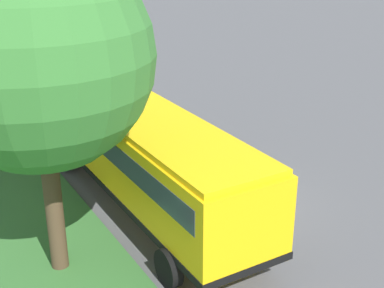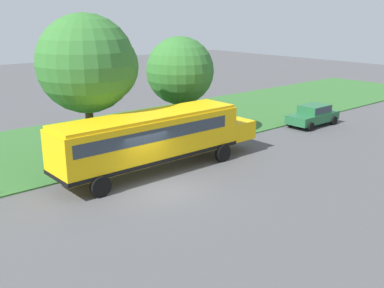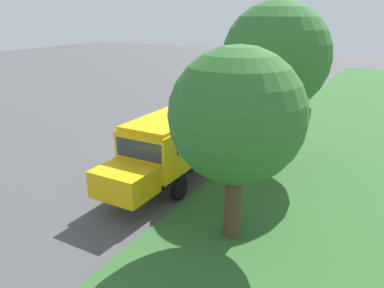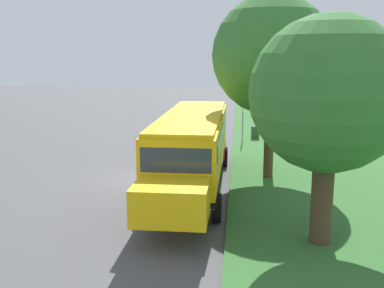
# 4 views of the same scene
# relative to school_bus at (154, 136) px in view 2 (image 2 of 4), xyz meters

# --- Properties ---
(ground_plane) EXTENTS (120.00, 120.00, 0.00)m
(ground_plane) POSITION_rel_school_bus_xyz_m (2.41, -1.32, -1.92)
(ground_plane) COLOR #4C4C4F
(grass_verge) EXTENTS (12.00, 80.00, 0.08)m
(grass_verge) POSITION_rel_school_bus_xyz_m (-7.59, -1.32, -1.88)
(grass_verge) COLOR #33662D
(grass_verge) RESTS_ON ground
(school_bus) EXTENTS (2.85, 12.42, 3.16)m
(school_bus) POSITION_rel_school_bus_xyz_m (0.00, 0.00, 0.00)
(school_bus) COLOR yellow
(school_bus) RESTS_ON ground
(car_green_nearest) EXTENTS (2.02, 4.40, 1.56)m
(car_green_nearest) POSITION_rel_school_bus_xyz_m (-0.39, 15.04, -1.05)
(car_green_nearest) COLOR #236038
(car_green_nearest) RESTS_ON ground
(oak_tree_beside_bus) EXTENTS (5.27, 5.32, 8.22)m
(oak_tree_beside_bus) POSITION_rel_school_bus_xyz_m (-3.20, -1.70, 3.60)
(oak_tree_beside_bus) COLOR #4C3826
(oak_tree_beside_bus) RESTS_ON ground
(oak_tree_roadside_mid) EXTENTS (4.47, 4.47, 6.75)m
(oak_tree_roadside_mid) POSITION_rel_school_bus_xyz_m (-4.38, 5.40, 2.55)
(oak_tree_roadside_mid) COLOR #4C3826
(oak_tree_roadside_mid) RESTS_ON ground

